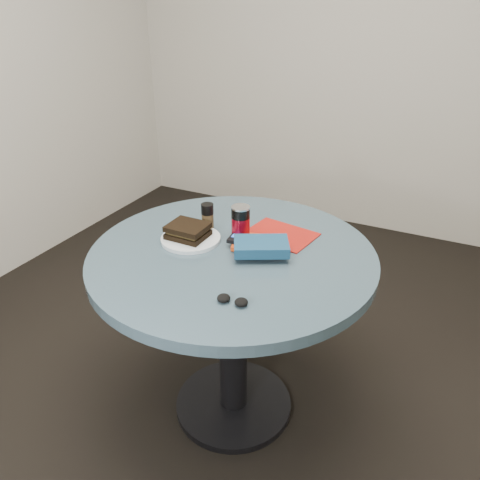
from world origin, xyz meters
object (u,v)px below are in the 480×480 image
at_px(soda_can, 241,223).
at_px(red_book, 260,243).
at_px(plate, 191,239).
at_px(sandwich, 188,231).
at_px(headphones, 232,300).
at_px(table, 233,290).
at_px(magazine, 280,234).
at_px(pepper_grinder, 208,217).
at_px(mp3_player, 236,238).
at_px(novel, 261,246).

distance_m(soda_can, red_book, 0.10).
height_order(plate, sandwich, sandwich).
distance_m(red_book, headphones, 0.36).
xyz_separation_m(table, red_book, (0.07, 0.07, 0.18)).
bearing_deg(red_book, headphones, -94.57).
distance_m(sandwich, soda_can, 0.19).
relative_size(table, red_book, 5.43).
bearing_deg(soda_can, red_book, -15.51).
bearing_deg(sandwich, headphones, -40.93).
distance_m(table, sandwich, 0.27).
bearing_deg(headphones, magazine, 94.54).
relative_size(pepper_grinder, headphones, 1.10).
relative_size(sandwich, headphones, 1.43).
distance_m(plate, sandwich, 0.03).
bearing_deg(pepper_grinder, table, -33.65).
xyz_separation_m(pepper_grinder, magazine, (0.26, 0.08, -0.05)).
relative_size(pepper_grinder, mp3_player, 1.32).
relative_size(pepper_grinder, red_book, 0.58).
distance_m(plate, headphones, 0.42).
height_order(soda_can, red_book, soda_can).
relative_size(soda_can, pepper_grinder, 1.19).
bearing_deg(pepper_grinder, headphones, -52.01).
distance_m(soda_can, mp3_player, 0.06).
bearing_deg(table, novel, 6.57).
bearing_deg(soda_can, sandwich, -150.16).
bearing_deg(mp3_player, table, -79.65).
height_order(table, pepper_grinder, pepper_grinder).
bearing_deg(novel, pepper_grinder, 133.55).
distance_m(novel, mp3_player, 0.12).
relative_size(plate, novel, 1.17).
xyz_separation_m(soda_can, novel, (0.12, -0.08, -0.03)).
bearing_deg(plate, soda_can, 31.09).
xyz_separation_m(plate, mp3_player, (0.16, 0.05, 0.02)).
bearing_deg(soda_can, table, -81.15).
bearing_deg(table, plate, 179.02).
relative_size(red_book, headphones, 1.89).
relative_size(magazine, red_book, 1.33).
distance_m(red_book, novel, 0.07).
height_order(plate, red_book, red_book).
relative_size(pepper_grinder, novel, 0.58).
bearing_deg(sandwich, plate, 6.10).
relative_size(table, novel, 5.43).
xyz_separation_m(plate, magazine, (0.28, 0.18, -0.00)).
xyz_separation_m(novel, headphones, (0.04, -0.29, -0.03)).
xyz_separation_m(pepper_grinder, headphones, (0.30, -0.38, -0.04)).
bearing_deg(magazine, table, -109.53).
relative_size(plate, soda_can, 1.70).
bearing_deg(table, mp3_player, 100.35).
relative_size(table, mp3_player, 12.29).
bearing_deg(plate, sandwich, -173.90).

